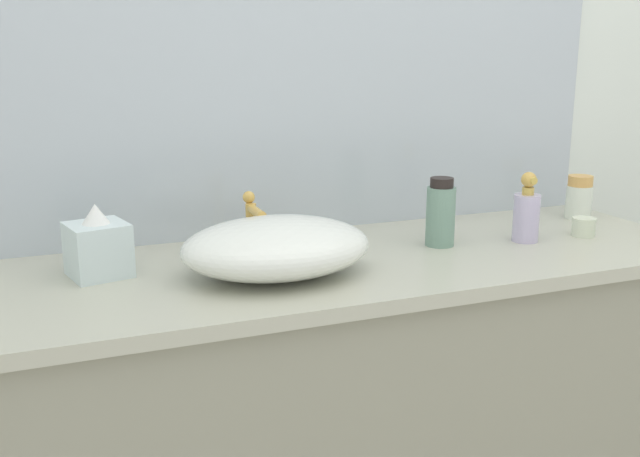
% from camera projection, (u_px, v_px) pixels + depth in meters
% --- Properties ---
extents(bathroom_wall_rear, '(6.00, 0.06, 2.60)m').
position_uv_depth(bathroom_wall_rear, '(351.00, 47.00, 1.86)').
color(bathroom_wall_rear, silver).
rests_on(bathroom_wall_rear, ground).
extents(vanity_counter, '(1.64, 0.57, 0.84)m').
position_uv_depth(vanity_counter, '(360.00, 426.00, 1.74)').
color(vanity_counter, gray).
rests_on(vanity_counter, ground).
extents(sink_basin, '(0.39, 0.30, 0.12)m').
position_uv_depth(sink_basin, '(276.00, 247.00, 1.50)').
color(sink_basin, white).
rests_on(sink_basin, vanity_counter).
extents(faucet, '(0.03, 0.11, 0.14)m').
position_uv_depth(faucet, '(252.00, 218.00, 1.64)').
color(faucet, gold).
rests_on(faucet, vanity_counter).
extents(soap_dispenser, '(0.06, 0.06, 0.17)m').
position_uv_depth(soap_dispenser, '(527.00, 213.00, 1.75)').
color(soap_dispenser, silver).
rests_on(soap_dispenser, vanity_counter).
extents(lotion_bottle, '(0.07, 0.07, 0.16)m').
position_uv_depth(lotion_bottle, '(441.00, 213.00, 1.71)').
color(lotion_bottle, gray).
rests_on(lotion_bottle, vanity_counter).
extents(perfume_bottle, '(0.07, 0.07, 0.12)m').
position_uv_depth(perfume_bottle, '(579.00, 198.00, 1.99)').
color(perfume_bottle, white).
rests_on(perfume_bottle, vanity_counter).
extents(tissue_box, '(0.14, 0.14, 0.15)m').
position_uv_depth(tissue_box, '(98.00, 246.00, 1.49)').
color(tissue_box, silver).
rests_on(tissue_box, vanity_counter).
extents(candle_jar, '(0.06, 0.06, 0.05)m').
position_uv_depth(candle_jar, '(584.00, 227.00, 1.81)').
color(candle_jar, silver).
rests_on(candle_jar, vanity_counter).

